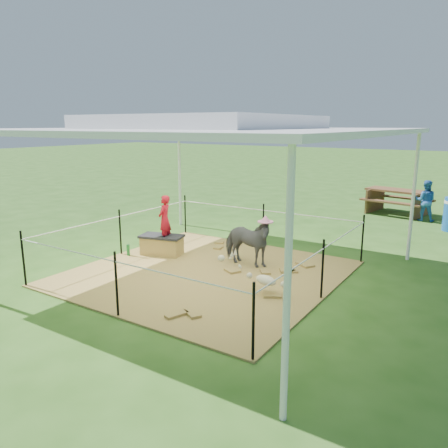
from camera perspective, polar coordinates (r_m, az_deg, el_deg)
The scene contains 13 objects.
ground at distance 8.28m, azimuth -2.27°, elevation -6.52°, with size 90.00×90.00×0.00m, color #2D5919.
hay_patch at distance 8.28m, azimuth -2.27°, elevation -6.43°, with size 4.60×4.60×0.03m, color brown.
canopy_tent at distance 7.81m, azimuth -2.45°, elevation 12.44°, with size 6.30×6.30×2.90m.
rope_fence at distance 8.09m, azimuth -2.31°, elevation -2.22°, with size 4.54×4.54×1.00m.
straw_bale at distance 9.42m, azimuth -8.12°, elevation -2.84°, with size 0.84×0.42×0.37m, color olive.
dark_cloth at distance 9.37m, azimuth -8.16°, elevation -1.60°, with size 0.90×0.47×0.05m, color black.
woman at distance 9.20m, azimuth -7.78°, elevation 1.23°, with size 0.37×0.24×1.01m, color red.
green_bottle at distance 9.49m, azimuth -12.40°, elevation -3.34°, with size 0.07×0.07×0.23m, color #186F28.
pony at distance 8.54m, azimuth 2.96°, elevation -2.38°, with size 0.51×1.13×0.95m, color #454449.
pink_hat at distance 8.41m, azimuth 3.00°, elevation 1.20°, with size 0.30×0.30×0.14m, color pink.
foal at distance 7.18m, azimuth 5.50°, elevation -7.10°, with size 0.99×0.55×0.55m, color beige, non-canonical shape.
picnic_table_near at distance 14.69m, azimuth 21.68°, elevation 2.71°, with size 1.86×1.34×0.77m, color brown.
distant_person at distance 13.90m, azimuth 24.79°, elevation 2.78°, with size 0.58×0.45×1.19m, color #3069B4.
Camera 1 is at (4.51, -6.38, 2.75)m, focal length 35.00 mm.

